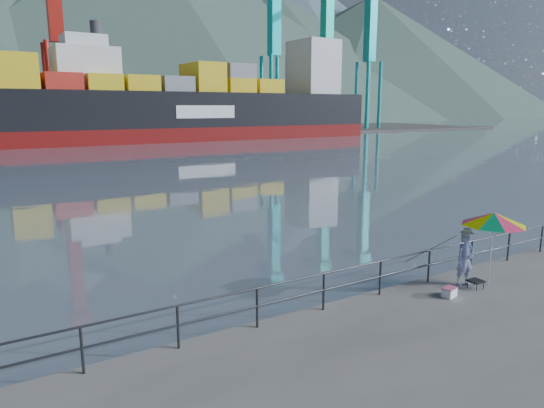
{
  "coord_description": "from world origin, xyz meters",
  "views": [
    {
      "loc": [
        -8.37,
        -7.83,
        5.25
      ],
      "look_at": [
        0.03,
        6.0,
        2.0
      ],
      "focal_mm": 32.0,
      "sensor_mm": 36.0,
      "label": 1
    }
  ],
  "objects": [
    {
      "name": "port_cranes",
      "position": [
        31.0,
        84.0,
        16.0
      ],
      "size": [
        116.0,
        28.0,
        38.4
      ],
      "color": "#AD3D20",
      "rests_on": "ground"
    },
    {
      "name": "fishing_rod",
      "position": [
        3.31,
        1.98,
        0.0
      ],
      "size": [
        0.02,
        1.93,
        1.36
      ],
      "primitive_type": "cylinder",
      "rotation": [
        0.96,
        0.0,
        0.0
      ],
      "color": "black",
      "rests_on": "ground"
    },
    {
      "name": "far_dock",
      "position": [
        10.0,
        93.0,
        0.0
      ],
      "size": [
        200.0,
        40.0,
        0.4
      ],
      "primitive_type": "cube",
      "color": "#514F4C",
      "rests_on": "ground"
    },
    {
      "name": "mountains",
      "position": [
        38.82,
        207.75,
        35.55
      ],
      "size": [
        600.0,
        332.8,
        80.0
      ],
      "color": "#385147",
      "rests_on": "ground"
    },
    {
      "name": "container_ship",
      "position": [
        25.13,
        70.23,
        5.79
      ],
      "size": [
        65.23,
        10.87,
        18.1
      ],
      "color": "#650C0B",
      "rests_on": "ground"
    },
    {
      "name": "guardrail",
      "position": [
        0.0,
        1.7,
        0.52
      ],
      "size": [
        22.0,
        0.06,
        1.03
      ],
      "color": "#2D3033",
      "rests_on": "ground"
    },
    {
      "name": "container_stacks",
      "position": [
        37.3,
        93.5,
        2.69
      ],
      "size": [
        58.0,
        5.4,
        7.8
      ],
      "color": "red",
      "rests_on": "ground"
    },
    {
      "name": "harbor_water",
      "position": [
        0.0,
        130.0,
        0.0
      ],
      "size": [
        500.0,
        280.0,
        0.0
      ],
      "primitive_type": "cube",
      "color": "slate",
      "rests_on": "ground"
    },
    {
      "name": "fisherman",
      "position": [
        3.69,
        0.97,
        0.8
      ],
      "size": [
        0.65,
        0.5,
        1.6
      ],
      "primitive_type": "imported",
      "rotation": [
        0.0,
        0.0,
        -0.21
      ],
      "color": "#36448F",
      "rests_on": "ground"
    },
    {
      "name": "folding_stool",
      "position": [
        3.75,
        0.59,
        0.14
      ],
      "size": [
        0.42,
        0.42,
        0.26
      ],
      "color": "black",
      "rests_on": "ground"
    },
    {
      "name": "cooler_bag",
      "position": [
        2.58,
        0.57,
        0.12
      ],
      "size": [
        0.46,
        0.35,
        0.24
      ],
      "primitive_type": "cube",
      "rotation": [
        0.0,
        0.0,
        0.21
      ],
      "color": "white",
      "rests_on": "ground"
    },
    {
      "name": "beach_umbrella",
      "position": [
        4.26,
        0.53,
        2.05
      ],
      "size": [
        2.12,
        2.12,
        2.24
      ],
      "color": "white",
      "rests_on": "ground"
    }
  ]
}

